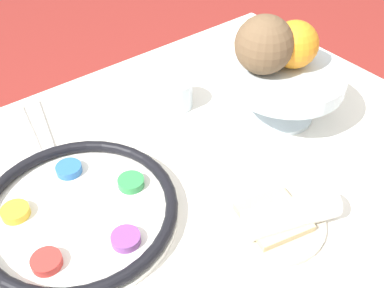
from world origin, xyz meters
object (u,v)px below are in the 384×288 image
orange_fruit (295,45)px  bread_plate (273,220)px  cup_mid (174,93)px  seder_plate (78,211)px  fruit_stand (286,81)px  coconut (264,45)px  napkin_roll (292,214)px

orange_fruit → bread_plate: (-0.23, -0.20, -0.15)m
cup_mid → bread_plate: bearing=-100.3°
seder_plate → bread_plate: seder_plate is taller
fruit_stand → coconut: 0.09m
fruit_stand → napkin_roll: fruit_stand is taller
seder_plate → napkin_roll: (0.26, -0.22, 0.01)m
coconut → cup_mid: bearing=130.3°
coconut → bread_plate: coconut is taller
seder_plate → orange_fruit: size_ratio=3.55×
coconut → bread_plate: (-0.17, -0.22, -0.16)m
bread_plate → napkin_roll: (0.02, -0.02, 0.02)m
napkin_roll → bread_plate: bearing=139.0°
orange_fruit → cup_mid: (-0.17, 0.15, -0.12)m
orange_fruit → bread_plate: 0.34m
orange_fruit → napkin_roll: orange_fruit is taller
fruit_stand → coconut: coconut is taller
orange_fruit → napkin_roll: 0.33m
coconut → napkin_roll: size_ratio=0.69×
cup_mid → orange_fruit: bearing=-42.3°
seder_plate → bread_plate: 0.31m
fruit_stand → cup_mid: fruit_stand is taller
seder_plate → orange_fruit: 0.49m
fruit_stand → coconut: size_ratio=2.07×
fruit_stand → napkin_roll: (-0.19, -0.20, -0.06)m
fruit_stand → orange_fruit: size_ratio=2.51×
orange_fruit → cup_mid: orange_fruit is taller
fruit_stand → napkin_roll: size_ratio=1.42×
coconut → napkin_roll: bearing=-123.2°
seder_plate → coconut: coconut is taller
napkin_roll → cup_mid: 0.37m
napkin_roll → coconut: bearing=56.8°
seder_plate → fruit_stand: (0.45, -0.01, 0.07)m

